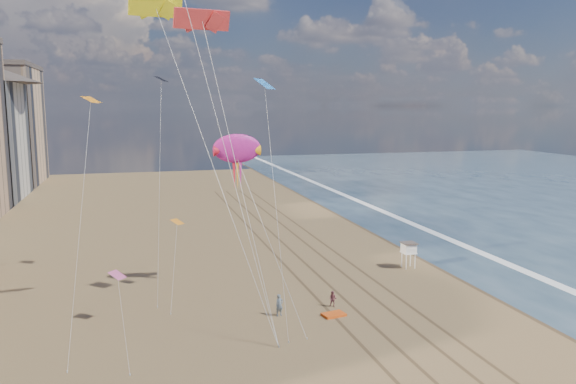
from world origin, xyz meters
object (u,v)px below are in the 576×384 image
Objects in this scene: grounded_kite at (334,315)px; kite_flyer_b at (333,299)px; show_kite at (237,149)px; kite_flyer_a at (279,305)px; lifeguard_stand at (409,248)px.

grounded_kite is 1.31× the size of kite_flyer_b.
show_kite reaches higher than kite_flyer_b.
kite_flyer_a is at bearing -76.76° from show_kite.
grounded_kite is 4.70m from kite_flyer_a.
lifeguard_stand is 20.04m from kite_flyer_a.
lifeguard_stand is 1.98× the size of kite_flyer_b.
kite_flyer_b is (5.11, 0.81, -0.22)m from kite_flyer_a.
show_kite is at bearing 170.27° from kite_flyer_b.
grounded_kite is at bearing -138.50° from lifeguard_stand.
kite_flyer_b is at bearing -5.71° from kite_flyer_a.
show_kite reaches higher than lifeguard_stand.
lifeguard_stand is at bearing 5.22° from show_kite.
grounded_kite is at bearing -70.76° from kite_flyer_b.
lifeguard_stand reaches higher than kite_flyer_b.
kite_flyer_b is at bearing -46.78° from show_kite.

